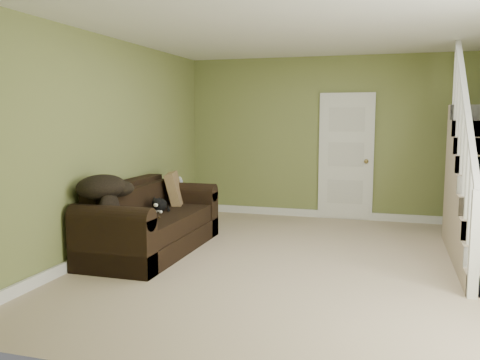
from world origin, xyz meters
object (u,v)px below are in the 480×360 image
Objects in this scene: sofa at (150,225)px; cat at (159,205)px; banana at (153,219)px; side_table at (178,210)px.

cat is at bearing 69.93° from sofa.
sofa is 0.48m from banana.
cat is (0.06, 0.15, 0.22)m from sofa.
side_table reaches higher than cat.
sofa reaches higher than banana.
banana is at bearing -58.48° from sofa.
cat is 0.57m from banana.
cat reaches higher than banana.
sofa is at bearing 85.98° from banana.
side_table is 4.25× the size of banana.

